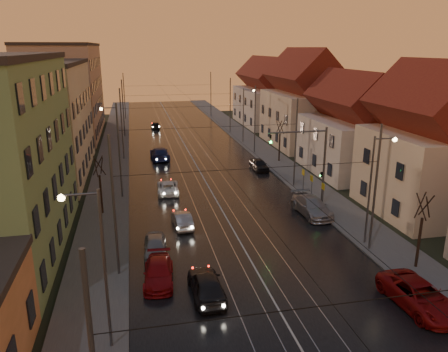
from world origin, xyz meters
TOP-DOWN VIEW (x-y plane):
  - ground at (0.00, 0.00)m, footprint 160.00×160.00m
  - road at (0.00, 40.00)m, footprint 16.00×120.00m
  - sidewalk_left at (-10.00, 40.00)m, footprint 4.00×120.00m
  - sidewalk_right at (10.00, 40.00)m, footprint 4.00×120.00m
  - tram_rail_0 at (-2.20, 40.00)m, footprint 0.06×120.00m
  - tram_rail_1 at (-0.77, 40.00)m, footprint 0.06×120.00m
  - tram_rail_2 at (0.77, 40.00)m, footprint 0.06×120.00m
  - tram_rail_3 at (2.20, 40.00)m, footprint 0.06×120.00m
  - apartment_left_2 at (-17.50, 34.00)m, footprint 10.00×20.00m
  - apartment_left_3 at (-17.50, 58.00)m, footprint 10.00×24.00m
  - house_right_1 at (17.00, 15.00)m, footprint 8.67×10.20m
  - house_right_2 at (17.00, 28.00)m, footprint 9.18×12.24m
  - house_right_3 at (17.00, 43.00)m, footprint 9.18×14.28m
  - house_right_4 at (17.00, 61.00)m, footprint 9.18×16.32m
  - catenary_pole_l_1 at (-8.60, 9.00)m, footprint 0.16×0.16m
  - catenary_pole_r_1 at (8.60, 9.00)m, footprint 0.16×0.16m
  - catenary_pole_l_2 at (-8.60, 24.00)m, footprint 0.16×0.16m
  - catenary_pole_r_2 at (8.60, 24.00)m, footprint 0.16×0.16m
  - catenary_pole_l_3 at (-8.60, 39.00)m, footprint 0.16×0.16m
  - catenary_pole_r_3 at (8.60, 39.00)m, footprint 0.16×0.16m
  - catenary_pole_l_4 at (-8.60, 54.00)m, footprint 0.16×0.16m
  - catenary_pole_r_4 at (8.60, 54.00)m, footprint 0.16×0.16m
  - catenary_pole_l_5 at (-8.60, 72.00)m, footprint 0.16×0.16m
  - catenary_pole_r_5 at (8.60, 72.00)m, footprint 0.16×0.16m
  - street_lamp_0 at (-9.10, 2.00)m, footprint 1.75×0.32m
  - street_lamp_1 at (9.10, 10.00)m, footprint 1.75×0.32m
  - street_lamp_2 at (-9.10, 30.00)m, footprint 1.75×0.32m
  - street_lamp_3 at (9.10, 46.00)m, footprint 1.75×0.32m
  - traffic_light_mast at (7.99, 18.00)m, footprint 5.30×0.32m
  - bare_tree_0 at (-10.20, 20.00)m, footprint 1.09×1.09m
  - bare_tree_1 at (10.20, 6.00)m, footprint 1.09×1.09m
  - bare_tree_2 at (10.40, 34.00)m, footprint 1.09×1.09m
  - driving_car_0 at (-3.62, 5.50)m, footprint 1.86×4.46m
  - driving_car_1 at (-3.83, 15.91)m, footprint 1.53×3.79m
  - driving_car_2 at (-4.22, 24.60)m, footprint 2.25×4.48m
  - driving_car_3 at (-4.09, 38.25)m, footprint 2.40×5.46m
  - driving_car_4 at (-3.41, 60.25)m, footprint 1.64×3.70m
  - parked_left_2 at (-6.20, 7.73)m, footprint 2.11×4.45m
  - parked_left_3 at (-6.20, 11.37)m, footprint 1.72×3.92m
  - parked_right_0 at (7.60, 2.03)m, footprint 2.72×5.38m
  - parked_right_1 at (7.32, 16.30)m, footprint 2.37×5.32m
  - parked_right_2 at (6.87, 30.79)m, footprint 1.68×3.90m

SIDE VIEW (x-z plane):
  - ground at x=0.00m, z-range 0.00..0.00m
  - road at x=0.00m, z-range 0.00..0.04m
  - tram_rail_0 at x=-2.20m, z-range 0.04..0.07m
  - tram_rail_1 at x=-0.77m, z-range 0.04..0.07m
  - tram_rail_2 at x=0.77m, z-range 0.04..0.07m
  - tram_rail_3 at x=2.20m, z-range 0.04..0.07m
  - sidewalk_left at x=-10.00m, z-range 0.00..0.15m
  - sidewalk_right at x=10.00m, z-range 0.00..0.15m
  - driving_car_2 at x=-4.22m, z-range 0.00..1.22m
  - driving_car_1 at x=-3.83m, z-range 0.00..1.22m
  - driving_car_4 at x=-3.41m, z-range 0.00..1.24m
  - parked_left_2 at x=-6.20m, z-range 0.00..1.25m
  - parked_right_2 at x=6.87m, z-range 0.00..1.31m
  - parked_left_3 at x=-6.20m, z-range 0.00..1.31m
  - parked_right_0 at x=7.60m, z-range 0.00..1.46m
  - driving_car_0 at x=-3.62m, z-range 0.00..1.51m
  - parked_right_1 at x=7.32m, z-range 0.00..1.52m
  - driving_car_3 at x=-4.09m, z-range 0.00..1.56m
  - bare_tree_0 at x=-10.20m, z-range -0.07..5.04m
  - bare_tree_1 at x=10.20m, z-range -0.07..5.04m
  - bare_tree_2 at x=10.40m, z-range -0.07..5.04m
  - catenary_pole_l_1 at x=-8.60m, z-range 0.00..9.00m
  - catenary_pole_r_1 at x=8.60m, z-range 0.00..9.00m
  - catenary_pole_l_2 at x=-8.60m, z-range 0.00..9.00m
  - catenary_pole_r_2 at x=8.60m, z-range 0.00..9.00m
  - catenary_pole_l_3 at x=-8.60m, z-range 0.00..9.00m
  - catenary_pole_r_3 at x=8.60m, z-range 0.00..9.00m
  - catenary_pole_l_4 at x=-8.60m, z-range 0.00..9.00m
  - catenary_pole_r_4 at x=8.60m, z-range 0.00..9.00m
  - catenary_pole_l_5 at x=-8.60m, z-range 0.00..9.00m
  - catenary_pole_r_5 at x=8.60m, z-range 0.00..9.00m
  - traffic_light_mast at x=7.99m, z-range 1.00..8.20m
  - house_right_2 at x=17.00m, z-range 0.04..9.24m
  - street_lamp_0 at x=-9.10m, z-range 0.89..8.89m
  - street_lamp_1 at x=9.10m, z-range 0.89..8.89m
  - street_lamp_2 at x=-9.10m, z-range 0.89..8.89m
  - street_lamp_3 at x=9.10m, z-range 0.89..8.89m
  - house_right_4 at x=17.00m, z-range 0.05..10.05m
  - house_right_1 at x=17.00m, z-range 0.05..10.85m
  - house_right_3 at x=17.00m, z-range 0.05..11.55m
  - apartment_left_2 at x=-17.50m, z-range 0.00..12.00m
  - apartment_left_3 at x=-17.50m, z-range 0.00..14.00m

